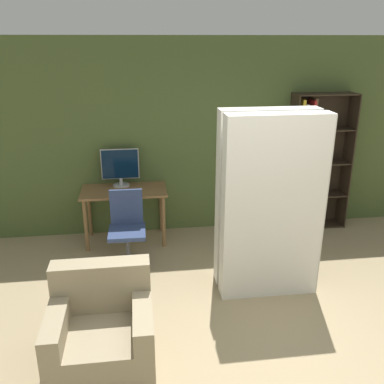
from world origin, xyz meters
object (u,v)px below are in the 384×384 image
monitor (120,166)px  bookshelf (310,164)px  office_chair (128,236)px  armchair (102,332)px  mattress_far (265,199)px  mattress_near (273,209)px

monitor → bookshelf: bearing=-0.0°
bookshelf → office_chair: bearing=-161.8°
armchair → bookshelf: bearing=42.3°
monitor → mattress_far: 2.12m
mattress_near → armchair: (-1.74, -0.88, -0.68)m
mattress_near → office_chair: bearing=151.5°
armchair → mattress_far: bearing=34.2°
mattress_near → monitor: bearing=133.4°
office_chair → mattress_far: mattress_far is taller
bookshelf → mattress_near: bearing=-122.7°
mattress_far → bookshelf: bearing=51.9°
mattress_near → mattress_far: (0.00, 0.31, -0.00)m
bookshelf → mattress_near: 2.01m
monitor → bookshelf: bookshelf is taller
monitor → mattress_far: (1.61, -1.39, -0.03)m
mattress_far → armchair: bearing=-145.8°
monitor → mattress_far: mattress_far is taller
mattress_near → armchair: 2.06m
monitor → office_chair: (0.07, -0.86, -0.64)m
office_chair → bookshelf: bookshelf is taller
armchair → monitor: bearing=87.1°
office_chair → armchair: bearing=-96.8°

